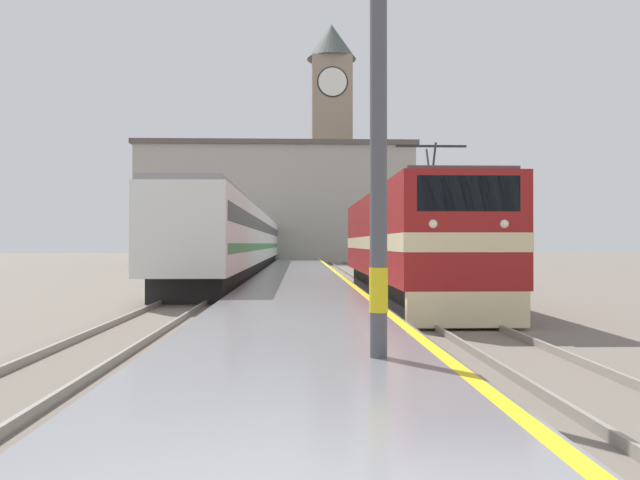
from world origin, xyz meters
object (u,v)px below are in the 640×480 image
(passenger_train, at_px, (248,240))
(catenary_mast, at_px, (389,68))
(locomotive_train, at_px, (407,244))
(clock_tower, at_px, (332,134))

(passenger_train, distance_m, catenary_mast, 37.15)
(locomotive_train, bearing_deg, clock_tower, 89.90)
(catenary_mast, distance_m, clock_tower, 67.33)
(passenger_train, xyz_separation_m, clock_tower, (7.53, 29.64, 12.94))
(passenger_train, distance_m, clock_tower, 33.21)
(locomotive_train, height_order, catenary_mast, catenary_mast)
(catenary_mast, relative_size, clock_tower, 0.27)
(locomotive_train, bearing_deg, catenary_mast, -100.88)
(locomotive_train, relative_size, clock_tower, 0.56)
(locomotive_train, distance_m, catenary_mast, 13.74)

